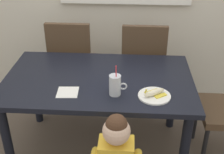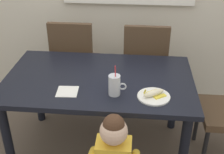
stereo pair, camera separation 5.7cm
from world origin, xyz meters
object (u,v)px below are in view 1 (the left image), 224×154
dining_table (99,88)px  peeled_banana (154,93)px  dining_chair_left (72,59)px  dining_chair_right (143,62)px  milk_cup (115,86)px  snack_plate (154,96)px  paper_napkin (68,92)px

dining_table → peeled_banana: size_ratio=8.46×
dining_table → dining_chair_left: bearing=116.8°
dining_chair_right → milk_cup: (-0.23, -0.90, 0.25)m
dining_chair_left → peeled_banana: (0.77, -0.93, 0.22)m
dining_table → dining_chair_left: (-0.35, 0.69, -0.09)m
snack_plate → paper_napkin: (-0.62, 0.01, -0.00)m
snack_plate → peeled_banana: (-0.00, 0.00, 0.03)m
dining_table → milk_cup: milk_cup is taller
milk_cup → paper_napkin: bearing=179.9°
milk_cup → paper_napkin: (-0.34, 0.00, -0.06)m
dining_table → snack_plate: bearing=-30.0°
peeled_banana → snack_plate: bearing=-85.7°
dining_table → peeled_banana: bearing=-29.7°
dining_table → dining_chair_right: size_ratio=1.53×
dining_table → peeled_banana: 0.50m
paper_napkin → dining_chair_left: bearing=99.3°
snack_plate → paper_napkin: 0.62m
milk_cup → dining_chair_right: bearing=75.9°
dining_table → dining_chair_right: dining_chair_right is taller
milk_cup → snack_plate: bearing=-2.6°
dining_chair_right → milk_cup: milk_cup is taller
dining_chair_left → snack_plate: size_ratio=4.17×
milk_cup → snack_plate: size_ratio=1.08×
dining_table → paper_napkin: paper_napkin is taller
dining_chair_right → milk_cup: 0.96m
dining_chair_right → peeled_banana: (0.05, -0.91, 0.22)m
peeled_banana → dining_chair_left: bearing=129.6°
dining_chair_left → snack_plate: 1.22m
peeled_banana → paper_napkin: peeled_banana is taller
dining_table → snack_plate: size_ratio=6.39×
dining_chair_right → peeled_banana: dining_chair_right is taller
dining_table → snack_plate: (0.42, -0.24, 0.10)m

